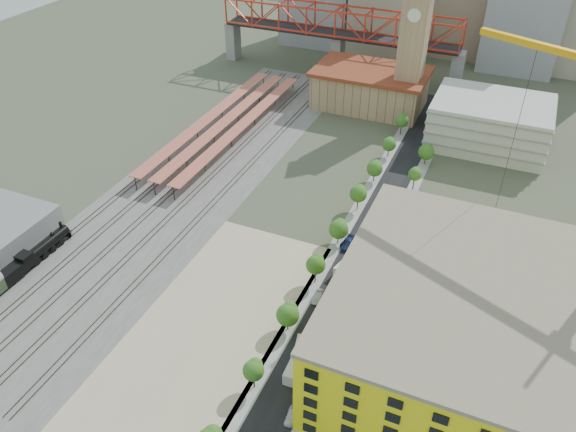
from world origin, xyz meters
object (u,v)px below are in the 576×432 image
at_px(site_trailer_b, 299,362).
at_px(site_trailer_d, 350,263).
at_px(clock_tower, 415,29).
at_px(site_trailer_a, 300,359).
at_px(site_trailer_c, 337,290).
at_px(locomotive, 37,253).
at_px(construction_building, 462,326).

relative_size(site_trailer_b, site_trailer_d, 0.99).
xyz_separation_m(clock_tower, site_trailer_a, (8.00, -111.95, -27.36)).
bearing_deg(site_trailer_d, site_trailer_c, -74.98).
height_order(clock_tower, site_trailer_c, clock_tower).
relative_size(clock_tower, site_trailer_a, 5.34).
distance_m(site_trailer_c, site_trailer_d, 9.20).
bearing_deg(site_trailer_d, site_trailer_b, -74.98).
height_order(clock_tower, site_trailer_d, clock_tower).
height_order(locomotive, site_trailer_b, locomotive).
xyz_separation_m(construction_building, site_trailer_a, (-26.00, -11.96, -8.08)).
xyz_separation_m(site_trailer_a, site_trailer_c, (0.00, 20.20, -0.08)).
distance_m(site_trailer_a, site_trailer_c, 20.20).
distance_m(clock_tower, construction_building, 107.36).
bearing_deg(locomotive, construction_building, 5.10).
xyz_separation_m(construction_building, site_trailer_b, (-26.00, -12.70, -8.08)).
bearing_deg(site_trailer_a, site_trailer_c, 76.95).
distance_m(clock_tower, site_trailer_c, 96.10).
xyz_separation_m(clock_tower, construction_building, (34.00, -99.99, -19.29)).
relative_size(site_trailer_b, site_trailer_c, 1.06).
relative_size(site_trailer_a, site_trailer_b, 1.00).
bearing_deg(site_trailer_c, site_trailer_a, -94.86).
xyz_separation_m(site_trailer_b, site_trailer_d, (0.00, 30.15, 0.01)).
height_order(site_trailer_c, site_trailer_d, site_trailer_d).
bearing_deg(clock_tower, construction_building, -71.22).
bearing_deg(site_trailer_d, site_trailer_a, -74.98).
bearing_deg(clock_tower, site_trailer_b, -85.94).
bearing_deg(site_trailer_b, site_trailer_a, 88.20).
distance_m(locomotive, site_trailer_b, 66.16).
distance_m(clock_tower, site_trailer_a, 115.53).
distance_m(site_trailer_a, site_trailer_d, 29.41).
height_order(clock_tower, construction_building, clock_tower).
bearing_deg(site_trailer_b, clock_tower, 92.26).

